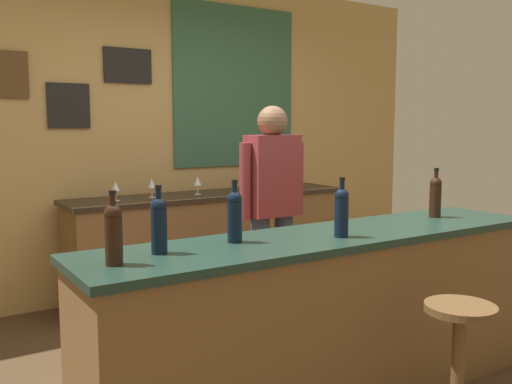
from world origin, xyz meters
The scene contains 16 objects.
ground_plane centered at (0.00, 0.00, 0.00)m, with size 10.00×10.00×0.00m, color #4C3823.
back_wall centered at (0.02, 2.03, 1.42)m, with size 6.00×0.09×2.80m.
bar_counter centered at (0.00, -0.40, 0.46)m, with size 2.70×0.60×0.92m.
side_counter centered at (0.40, 1.65, 0.45)m, with size 2.52×0.56×0.90m.
bartender centered at (0.30, 0.56, 0.94)m, with size 0.52×0.21×1.62m.
bar_stool centered at (0.21, -1.06, 0.46)m, with size 0.32×0.32×0.68m.
wine_bottle_a centered at (-1.17, -0.44, 1.06)m, with size 0.07×0.07×0.31m.
wine_bottle_b centered at (-0.93, -0.35, 1.06)m, with size 0.07×0.07×0.31m.
wine_bottle_c centered at (-0.53, -0.32, 1.06)m, with size 0.07×0.07×0.31m.
wine_bottle_d centered at (-0.01, -0.50, 1.06)m, with size 0.07×0.07×0.31m.
wine_bottle_e centered at (0.90, -0.34, 1.06)m, with size 0.07×0.07×0.31m.
wine_glass_a centered at (-0.46, 1.61, 1.01)m, with size 0.07×0.07×0.16m.
wine_glass_b centered at (-0.15, 1.66, 1.01)m, with size 0.07×0.07×0.16m.
wine_glass_c centered at (0.26, 1.63, 1.01)m, with size 0.07×0.07×0.16m.
wine_glass_d centered at (1.10, 1.61, 1.01)m, with size 0.07×0.07×0.16m.
coffee_mug centered at (0.88, 1.72, 0.95)m, with size 0.13×0.08×0.09m.
Camera 1 is at (-1.90, -2.62, 1.48)m, focal length 39.37 mm.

